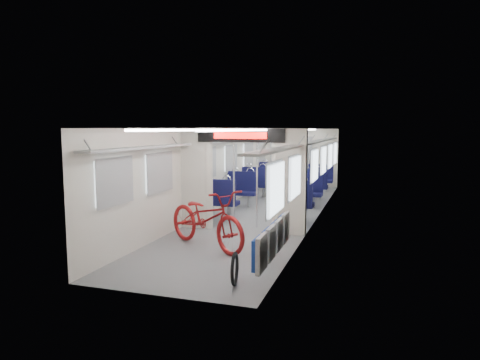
{
  "coord_description": "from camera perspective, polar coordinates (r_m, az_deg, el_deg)",
  "views": [
    {
      "loc": [
        2.82,
        -11.07,
        2.29
      ],
      "look_at": [
        -0.07,
        -1.91,
        1.14
      ],
      "focal_mm": 32.0,
      "sensor_mm": 36.0,
      "label": 1
    }
  ],
  "objects": [
    {
      "name": "stanchion_far_right",
      "position": [
        13.11,
        6.82,
        1.77
      ],
      "size": [
        0.04,
        0.04,
        2.3
      ],
      "primitive_type": "cylinder",
      "color": "silver",
      "rests_on": "ground"
    },
    {
      "name": "seat_bay_far_right",
      "position": [
        15.09,
        10.22,
        0.07
      ],
      "size": [
        0.92,
        2.13,
        1.12
      ],
      "color": "black",
      "rests_on": "ground"
    },
    {
      "name": "bike_hoop_a",
      "position": [
        6.41,
        -0.72,
        -11.96
      ],
      "size": [
        0.13,
        0.5,
        0.5
      ],
      "primitive_type": "torus",
      "rotation": [
        1.57,
        0.0,
        1.72
      ],
      "color": "black",
      "rests_on": "ground"
    },
    {
      "name": "seat_bay_near_right",
      "position": [
        11.73,
        8.08,
        -1.68
      ],
      "size": [
        0.96,
        2.29,
        1.17
      ],
      "color": "black",
      "rests_on": "ground"
    },
    {
      "name": "seat_bay_near_left",
      "position": [
        11.85,
        -1.16,
        -1.57
      ],
      "size": [
        0.94,
        2.23,
        1.15
      ],
      "color": "black",
      "rests_on": "ground"
    },
    {
      "name": "flip_bench",
      "position": [
        6.77,
        4.47,
        -7.82
      ],
      "size": [
        0.12,
        2.1,
        0.51
      ],
      "color": "gray",
      "rests_on": "carriage"
    },
    {
      "name": "stanchion_near_left",
      "position": [
        9.98,
        -0.82,
        0.25
      ],
      "size": [
        0.04,
        0.04,
        2.3
      ],
      "primitive_type": "cylinder",
      "color": "silver",
      "rests_on": "ground"
    },
    {
      "name": "stanchion_far_left",
      "position": [
        13.32,
        4.14,
        1.88
      ],
      "size": [
        0.04,
        0.04,
        2.3
      ],
      "primitive_type": "cylinder",
      "color": "silver",
      "rests_on": "ground"
    },
    {
      "name": "seat_bay_far_left",
      "position": [
        15.3,
        3.2,
        0.33
      ],
      "size": [
        0.95,
        2.26,
        1.16
      ],
      "color": "black",
      "rests_on": "ground"
    },
    {
      "name": "carriage",
      "position": [
        11.19,
        2.88,
        2.76
      ],
      "size": [
        12.0,
        12.02,
        2.31
      ],
      "color": "#515456",
      "rests_on": "ground"
    },
    {
      "name": "bike_hoop_c",
      "position": [
        7.97,
        3.94,
        -8.16
      ],
      "size": [
        0.06,
        0.52,
        0.52
      ],
      "primitive_type": "torus",
      "rotation": [
        1.57,
        0.0,
        1.56
      ],
      "color": "black",
      "rests_on": "ground"
    },
    {
      "name": "bike_hoop_b",
      "position": [
        7.3,
        2.43,
        -9.64
      ],
      "size": [
        0.09,
        0.5,
        0.5
      ],
      "primitive_type": "torus",
      "rotation": [
        1.57,
        0.0,
        1.49
      ],
      "color": "black",
      "rests_on": "ground"
    },
    {
      "name": "stanchion_near_right",
      "position": [
        9.88,
        2.27,
        0.18
      ],
      "size": [
        0.04,
        0.04,
        2.3
      ],
      "primitive_type": "cylinder",
      "color": "silver",
      "rests_on": "ground"
    },
    {
      "name": "bicycle",
      "position": [
        8.3,
        -4.51,
        -5.09
      ],
      "size": [
        2.29,
        1.79,
        1.16
      ],
      "primitive_type": "imported",
      "rotation": [
        0.0,
        0.0,
        1.04
      ],
      "color": "maroon",
      "rests_on": "ground"
    }
  ]
}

